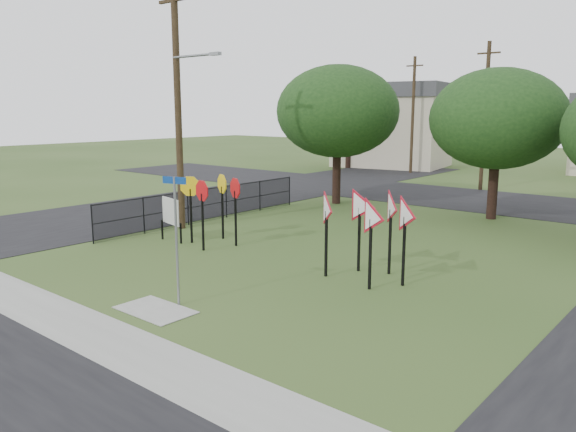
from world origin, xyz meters
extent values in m
plane|color=#2E481B|center=(0.00, 0.00, 0.00)|extent=(140.00, 140.00, 0.00)
cube|color=gray|center=(0.00, -4.20, 0.01)|extent=(30.00, 1.60, 0.02)
cube|color=#2E481B|center=(0.00, -5.40, 0.01)|extent=(30.00, 0.80, 0.02)
cube|color=black|center=(-12.00, 10.00, 0.01)|extent=(8.00, 50.00, 0.02)
cube|color=black|center=(0.00, 20.00, 0.01)|extent=(60.00, 8.00, 0.02)
cube|color=gray|center=(0.00, -2.40, 0.01)|extent=(2.00, 1.20, 0.02)
cylinder|color=gray|center=(0.12, -1.75, 1.66)|extent=(0.07, 0.07, 3.31)
cube|color=navy|center=(0.12, -1.75, 3.22)|extent=(0.66, 0.21, 0.18)
cube|color=black|center=(-3.28, 3.71, 1.02)|extent=(0.06, 0.06, 2.05)
cube|color=black|center=(-3.69, 2.49, 1.02)|extent=(0.06, 0.06, 2.05)
cube|color=black|center=(-4.92, 3.00, 1.02)|extent=(0.06, 0.06, 2.05)
cube|color=black|center=(-4.51, 4.23, 1.02)|extent=(0.06, 0.06, 2.05)
cube|color=black|center=(1.54, 2.72, 1.00)|extent=(0.07, 0.07, 2.00)
cube|color=black|center=(3.20, 2.49, 1.00)|extent=(0.07, 0.07, 2.00)
cube|color=black|center=(1.98, 3.83, 1.00)|extent=(0.07, 0.07, 2.00)
cube|color=black|center=(2.87, 4.16, 1.00)|extent=(0.07, 0.07, 2.00)
cube|color=black|center=(3.76, 3.38, 1.00)|extent=(0.07, 0.07, 2.00)
cube|color=black|center=(-6.24, 2.65, 0.39)|extent=(0.06, 0.06, 0.78)
cube|color=black|center=(-5.13, 2.65, 0.39)|extent=(0.06, 0.06, 0.78)
cube|color=beige|center=(-5.69, 2.65, 1.17)|extent=(1.31, 0.35, 1.00)
cylinder|color=#3C2C1B|center=(-7.30, 4.50, 5.00)|extent=(0.28, 0.28, 10.00)
cube|color=#3C2C1B|center=(-7.30, 4.50, 9.20)|extent=(1.80, 0.12, 0.12)
cylinder|color=gray|center=(-6.10, 4.40, 7.00)|extent=(2.40, 0.10, 0.10)
cube|color=gray|center=(-4.90, 4.40, 7.00)|extent=(0.50, 0.18, 0.12)
cylinder|color=#3C2C1B|center=(-2.00, 24.00, 4.50)|extent=(0.24, 0.24, 9.00)
cube|color=#3C2C1B|center=(-2.00, 24.00, 8.30)|extent=(1.40, 0.10, 0.10)
cylinder|color=#3C2C1B|center=(-10.00, 30.00, 4.50)|extent=(0.24, 0.24, 9.00)
cube|color=#3C2C1B|center=(-10.00, 30.00, 8.30)|extent=(1.40, 0.10, 0.10)
cylinder|color=black|center=(-7.60, 0.50, 0.75)|extent=(0.05, 0.05, 1.50)
cylinder|color=black|center=(-7.60, 2.80, 0.75)|extent=(0.05, 0.05, 1.50)
cylinder|color=black|center=(-7.60, 5.10, 0.75)|extent=(0.05, 0.05, 1.50)
cylinder|color=black|center=(-7.60, 7.40, 0.75)|extent=(0.05, 0.05, 1.50)
cylinder|color=black|center=(-7.60, 9.70, 0.75)|extent=(0.05, 0.05, 1.50)
cylinder|color=black|center=(-7.60, 12.00, 0.75)|extent=(0.05, 0.05, 1.50)
cube|color=black|center=(-7.60, 6.25, 1.46)|extent=(0.03, 11.50, 0.03)
cube|color=black|center=(-7.60, 6.25, 0.75)|extent=(0.03, 11.50, 0.03)
cube|color=black|center=(-7.60, 6.25, 0.75)|extent=(0.01, 11.50, 1.50)
cube|color=beige|center=(-14.00, 34.00, 3.00)|extent=(10.08, 8.46, 6.00)
cube|color=#3F3F43|center=(-14.00, 34.00, 6.60)|extent=(10.58, 8.88, 1.20)
cylinder|color=black|center=(-6.00, 14.00, 1.31)|extent=(0.44, 0.44, 2.62)
ellipsoid|color=black|center=(-6.00, 14.00, 4.87)|extent=(6.40, 6.40, 4.80)
cylinder|color=black|center=(2.00, 15.00, 1.22)|extent=(0.44, 0.44, 2.45)
ellipsoid|color=black|center=(2.00, 15.00, 4.55)|extent=(6.00, 6.00, 4.50)
cylinder|color=black|center=(-16.00, 30.00, 1.40)|extent=(0.44, 0.44, 2.80)
ellipsoid|color=black|center=(-16.00, 30.00, 5.18)|extent=(6.80, 6.80, 5.10)
camera|label=1|loc=(11.10, -10.51, 4.93)|focal=35.00mm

